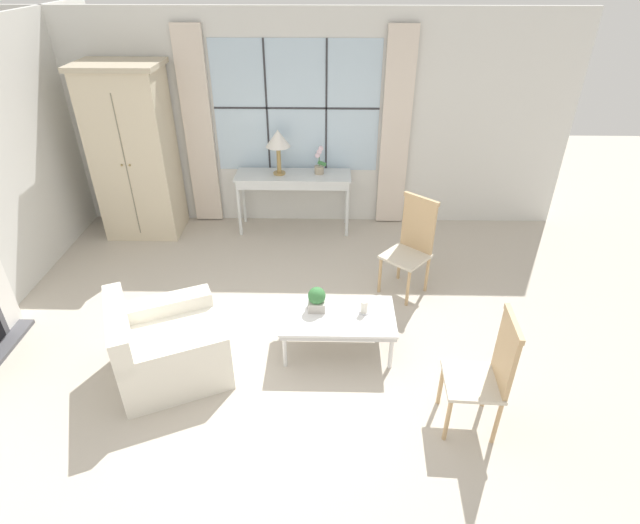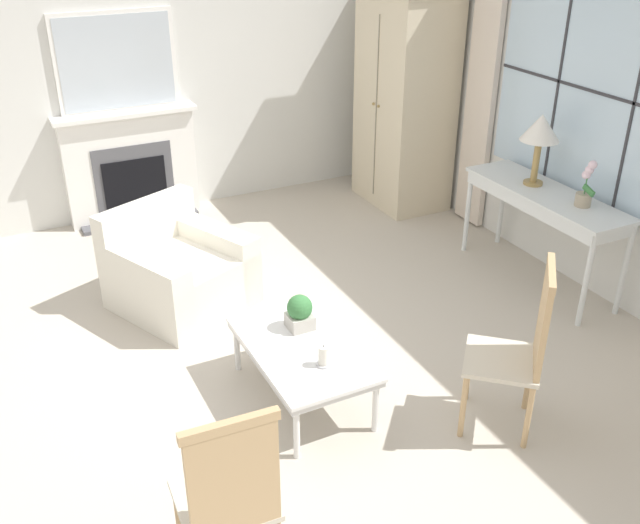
{
  "view_description": "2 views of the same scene",
  "coord_description": "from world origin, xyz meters",
  "px_view_note": "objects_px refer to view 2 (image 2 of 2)",
  "views": [
    {
      "loc": [
        0.45,
        -3.54,
        3.34
      ],
      "look_at": [
        0.37,
        0.26,
        0.96
      ],
      "focal_mm": 28.0,
      "sensor_mm": 36.0,
      "label": 1
    },
    {
      "loc": [
        3.97,
        -1.37,
        2.98
      ],
      "look_at": [
        0.07,
        0.57,
        0.72
      ],
      "focal_mm": 40.0,
      "sensor_mm": 36.0,
      "label": 2
    }
  ],
  "objects_px": {
    "armoire": "(405,98)",
    "armchair_upholstered": "(178,273)",
    "potted_orchid": "(586,188)",
    "accent_chair_wooden": "(229,493)",
    "pillar_candle": "(324,357)",
    "side_chair_wooden": "(523,342)",
    "potted_plant_small": "(300,312)",
    "console_table": "(545,202)",
    "fireplace": "(130,155)",
    "coffee_table": "(302,352)",
    "table_lamp": "(541,130)"
  },
  "relations": [
    {
      "from": "armoire",
      "to": "armchair_upholstered",
      "type": "xyz_separation_m",
      "value": [
        1.08,
        -2.77,
        -0.84
      ]
    },
    {
      "from": "potted_orchid",
      "to": "accent_chair_wooden",
      "type": "height_order",
      "value": "potted_orchid"
    },
    {
      "from": "pillar_candle",
      "to": "potted_orchid",
      "type": "bearing_deg",
      "value": 100.93
    },
    {
      "from": "side_chair_wooden",
      "to": "accent_chair_wooden",
      "type": "xyz_separation_m",
      "value": [
        0.33,
        -1.96,
        -0.02
      ]
    },
    {
      "from": "potted_plant_small",
      "to": "console_table",
      "type": "bearing_deg",
      "value": 99.0
    },
    {
      "from": "potted_orchid",
      "to": "fireplace",
      "type": "bearing_deg",
      "value": -138.94
    },
    {
      "from": "fireplace",
      "to": "side_chair_wooden",
      "type": "relative_size",
      "value": 1.81
    },
    {
      "from": "fireplace",
      "to": "side_chair_wooden",
      "type": "bearing_deg",
      "value": 17.2
    },
    {
      "from": "side_chair_wooden",
      "to": "coffee_table",
      "type": "relative_size",
      "value": 1.03
    },
    {
      "from": "table_lamp",
      "to": "accent_chair_wooden",
      "type": "distance_m",
      "value": 3.97
    },
    {
      "from": "side_chair_wooden",
      "to": "accent_chair_wooden",
      "type": "bearing_deg",
      "value": -80.41
    },
    {
      "from": "armchair_upholstered",
      "to": "potted_plant_small",
      "type": "distance_m",
      "value": 1.44
    },
    {
      "from": "armoire",
      "to": "pillar_candle",
      "type": "bearing_deg",
      "value": -39.56
    },
    {
      "from": "console_table",
      "to": "table_lamp",
      "type": "distance_m",
      "value": 0.58
    },
    {
      "from": "armchair_upholstered",
      "to": "accent_chair_wooden",
      "type": "relative_size",
      "value": 1.12
    },
    {
      "from": "fireplace",
      "to": "console_table",
      "type": "height_order",
      "value": "fireplace"
    },
    {
      "from": "potted_orchid",
      "to": "pillar_candle",
      "type": "distance_m",
      "value": 2.59
    },
    {
      "from": "potted_orchid",
      "to": "accent_chair_wooden",
      "type": "xyz_separation_m",
      "value": [
        1.39,
        -3.43,
        -0.36
      ]
    },
    {
      "from": "table_lamp",
      "to": "coffee_table",
      "type": "height_order",
      "value": "table_lamp"
    },
    {
      "from": "fireplace",
      "to": "armchair_upholstered",
      "type": "xyz_separation_m",
      "value": [
        1.9,
        -0.1,
        -0.39
      ]
    },
    {
      "from": "fireplace",
      "to": "potted_plant_small",
      "type": "xyz_separation_m",
      "value": [
        3.24,
        0.34,
        -0.13
      ]
    },
    {
      "from": "armoire",
      "to": "coffee_table",
      "type": "distance_m",
      "value": 3.64
    },
    {
      "from": "pillar_candle",
      "to": "armoire",
      "type": "bearing_deg",
      "value": 140.44
    },
    {
      "from": "potted_plant_small",
      "to": "coffee_table",
      "type": "bearing_deg",
      "value": -22.56
    },
    {
      "from": "accent_chair_wooden",
      "to": "coffee_table",
      "type": "distance_m",
      "value": 1.48
    },
    {
      "from": "armoire",
      "to": "accent_chair_wooden",
      "type": "relative_size",
      "value": 2.06
    },
    {
      "from": "table_lamp",
      "to": "potted_orchid",
      "type": "xyz_separation_m",
      "value": [
        0.53,
        0.03,
        -0.32
      ]
    },
    {
      "from": "armoire",
      "to": "armchair_upholstered",
      "type": "bearing_deg",
      "value": -68.75
    },
    {
      "from": "side_chair_wooden",
      "to": "coffee_table",
      "type": "bearing_deg",
      "value": -127.86
    },
    {
      "from": "coffee_table",
      "to": "potted_plant_small",
      "type": "bearing_deg",
      "value": 157.44
    },
    {
      "from": "fireplace",
      "to": "pillar_candle",
      "type": "bearing_deg",
      "value": 4.54
    },
    {
      "from": "console_table",
      "to": "pillar_candle",
      "type": "bearing_deg",
      "value": -71.31
    },
    {
      "from": "coffee_table",
      "to": "side_chair_wooden",
      "type": "bearing_deg",
      "value": 52.14
    },
    {
      "from": "armoire",
      "to": "coffee_table",
      "type": "height_order",
      "value": "armoire"
    },
    {
      "from": "coffee_table",
      "to": "potted_plant_small",
      "type": "height_order",
      "value": "potted_plant_small"
    },
    {
      "from": "coffee_table",
      "to": "pillar_candle",
      "type": "height_order",
      "value": "pillar_candle"
    },
    {
      "from": "table_lamp",
      "to": "potted_plant_small",
      "type": "height_order",
      "value": "table_lamp"
    },
    {
      "from": "table_lamp",
      "to": "pillar_candle",
      "type": "bearing_deg",
      "value": -67.66
    },
    {
      "from": "pillar_candle",
      "to": "coffee_table",
      "type": "bearing_deg",
      "value": -172.2
    },
    {
      "from": "pillar_candle",
      "to": "console_table",
      "type": "bearing_deg",
      "value": 108.69
    },
    {
      "from": "armchair_upholstered",
      "to": "accent_chair_wooden",
      "type": "xyz_separation_m",
      "value": [
        2.71,
        -0.54,
        0.32
      ]
    },
    {
      "from": "potted_orchid",
      "to": "side_chair_wooden",
      "type": "xyz_separation_m",
      "value": [
        1.06,
        -1.47,
        -0.34
      ]
    },
    {
      "from": "armoire",
      "to": "potted_plant_small",
      "type": "xyz_separation_m",
      "value": [
        2.42,
        -2.32,
        -0.59
      ]
    },
    {
      "from": "coffee_table",
      "to": "potted_plant_small",
      "type": "relative_size",
      "value": 4.5
    },
    {
      "from": "fireplace",
      "to": "accent_chair_wooden",
      "type": "height_order",
      "value": "fireplace"
    },
    {
      "from": "console_table",
      "to": "potted_orchid",
      "type": "height_order",
      "value": "potted_orchid"
    },
    {
      "from": "armoire",
      "to": "armchair_upholstered",
      "type": "distance_m",
      "value": 3.09
    },
    {
      "from": "fireplace",
      "to": "armoire",
      "type": "xyz_separation_m",
      "value": [
        0.82,
        2.67,
        0.46
      ]
    },
    {
      "from": "console_table",
      "to": "potted_orchid",
      "type": "bearing_deg",
      "value": 7.49
    },
    {
      "from": "table_lamp",
      "to": "side_chair_wooden",
      "type": "distance_m",
      "value": 2.25
    }
  ]
}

